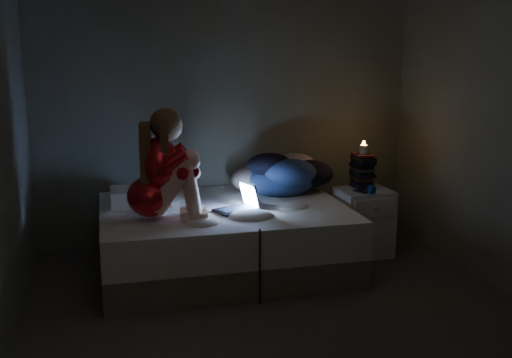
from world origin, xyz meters
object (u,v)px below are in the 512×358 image
object	(u,v)px
woman	(149,165)
laptop	(235,197)
bed	(224,238)
phone	(360,191)
nightstand	(363,222)
candle	(364,150)

from	to	relation	value
woman	laptop	world-z (taller)	woman
bed	phone	world-z (taller)	phone
woman	nightstand	bearing A→B (deg)	15.67
woman	phone	bearing A→B (deg)	13.76
bed	laptop	distance (m)	0.44
bed	nightstand	distance (m)	1.32
laptop	nightstand	distance (m)	1.33
laptop	phone	size ratio (longest dim) A/B	2.39
candle	laptop	bearing A→B (deg)	-165.38
candle	phone	xyz separation A→B (m)	(-0.09, -0.16, -0.34)
woman	phone	size ratio (longest dim) A/B	6.22
phone	bed	bearing A→B (deg)	160.61
nightstand	candle	size ratio (longest dim) A/B	7.61
bed	candle	bearing A→B (deg)	6.41
bed	woman	xyz separation A→B (m)	(-0.63, -0.26, 0.71)
nightstand	candle	bearing A→B (deg)	79.75
woman	candle	xyz separation A→B (m)	(1.95, 0.41, -0.04)
laptop	candle	distance (m)	1.33
phone	laptop	bearing A→B (deg)	169.31
bed	nightstand	size ratio (longest dim) A/B	3.33
woman	candle	world-z (taller)	woman
laptop	candle	size ratio (longest dim) A/B	4.18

